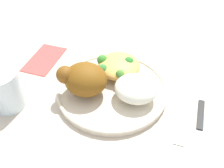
{
  "coord_description": "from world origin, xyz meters",
  "views": [
    {
      "loc": [
        -0.11,
        0.38,
        0.4
      ],
      "look_at": [
        0.0,
        0.0,
        0.03
      ],
      "focal_mm": 40.09,
      "sensor_mm": 36.0,
      "label": 1
    }
  ],
  "objects_px": {
    "plate": "(112,90)",
    "knife": "(200,129)",
    "fork": "(182,119)",
    "napkin": "(44,59)",
    "roasted_chicken": "(84,79)",
    "water_glass": "(5,90)",
    "mac_cheese_with_broccoli": "(117,65)",
    "rice_pile": "(136,89)"
  },
  "relations": [
    {
      "from": "plate",
      "to": "roasted_chicken",
      "type": "distance_m",
      "value": 0.07
    },
    {
      "from": "mac_cheese_with_broccoli",
      "to": "knife",
      "type": "height_order",
      "value": "mac_cheese_with_broccoli"
    },
    {
      "from": "plate",
      "to": "water_glass",
      "type": "bearing_deg",
      "value": 26.14
    },
    {
      "from": "rice_pile",
      "to": "fork",
      "type": "distance_m",
      "value": 0.11
    },
    {
      "from": "mac_cheese_with_broccoli",
      "to": "napkin",
      "type": "height_order",
      "value": "mac_cheese_with_broccoli"
    },
    {
      "from": "plate",
      "to": "rice_pile",
      "type": "xyz_separation_m",
      "value": [
        -0.05,
        0.01,
        0.03
      ]
    },
    {
      "from": "water_glass",
      "to": "knife",
      "type": "bearing_deg",
      "value": -173.24
    },
    {
      "from": "rice_pile",
      "to": "napkin",
      "type": "distance_m",
      "value": 0.27
    },
    {
      "from": "rice_pile",
      "to": "knife",
      "type": "distance_m",
      "value": 0.15
    },
    {
      "from": "plate",
      "to": "mac_cheese_with_broccoli",
      "type": "height_order",
      "value": "mac_cheese_with_broccoli"
    },
    {
      "from": "plate",
      "to": "napkin",
      "type": "relative_size",
      "value": 2.02
    },
    {
      "from": "fork",
      "to": "knife",
      "type": "height_order",
      "value": "knife"
    },
    {
      "from": "plate",
      "to": "water_glass",
      "type": "relative_size",
      "value": 2.85
    },
    {
      "from": "roasted_chicken",
      "to": "mac_cheese_with_broccoli",
      "type": "xyz_separation_m",
      "value": [
        -0.05,
        -0.08,
        -0.02
      ]
    },
    {
      "from": "mac_cheese_with_broccoli",
      "to": "rice_pile",
      "type": "bearing_deg",
      "value": 131.76
    },
    {
      "from": "plate",
      "to": "rice_pile",
      "type": "distance_m",
      "value": 0.06
    },
    {
      "from": "mac_cheese_with_broccoli",
      "to": "knife",
      "type": "bearing_deg",
      "value": 151.93
    },
    {
      "from": "rice_pile",
      "to": "fork",
      "type": "bearing_deg",
      "value": 167.01
    },
    {
      "from": "water_glass",
      "to": "napkin",
      "type": "bearing_deg",
      "value": -88.16
    },
    {
      "from": "rice_pile",
      "to": "napkin",
      "type": "relative_size",
      "value": 0.74
    },
    {
      "from": "plate",
      "to": "napkin",
      "type": "height_order",
      "value": "plate"
    },
    {
      "from": "rice_pile",
      "to": "water_glass",
      "type": "relative_size",
      "value": 1.05
    },
    {
      "from": "roasted_chicken",
      "to": "napkin",
      "type": "relative_size",
      "value": 0.85
    },
    {
      "from": "roasted_chicken",
      "to": "fork",
      "type": "bearing_deg",
      "value": 177.71
    },
    {
      "from": "fork",
      "to": "knife",
      "type": "relative_size",
      "value": 0.75
    },
    {
      "from": "plate",
      "to": "water_glass",
      "type": "height_order",
      "value": "water_glass"
    },
    {
      "from": "mac_cheese_with_broccoli",
      "to": "water_glass",
      "type": "height_order",
      "value": "water_glass"
    },
    {
      "from": "rice_pile",
      "to": "water_glass",
      "type": "bearing_deg",
      "value": 18.65
    },
    {
      "from": "roasted_chicken",
      "to": "napkin",
      "type": "xyz_separation_m",
      "value": [
        0.15,
        -0.09,
        -0.05
      ]
    },
    {
      "from": "plate",
      "to": "water_glass",
      "type": "distance_m",
      "value": 0.22
    },
    {
      "from": "fork",
      "to": "water_glass",
      "type": "bearing_deg",
      "value": 9.83
    },
    {
      "from": "plate",
      "to": "mac_cheese_with_broccoli",
      "type": "bearing_deg",
      "value": -85.52
    },
    {
      "from": "fork",
      "to": "roasted_chicken",
      "type": "bearing_deg",
      "value": -2.29
    },
    {
      "from": "plate",
      "to": "napkin",
      "type": "bearing_deg",
      "value": -17.67
    },
    {
      "from": "roasted_chicken",
      "to": "knife",
      "type": "distance_m",
      "value": 0.25
    },
    {
      "from": "knife",
      "to": "water_glass",
      "type": "height_order",
      "value": "water_glass"
    },
    {
      "from": "rice_pile",
      "to": "mac_cheese_with_broccoli",
      "type": "xyz_separation_m",
      "value": [
        0.06,
        -0.07,
        -0.0
      ]
    },
    {
      "from": "plate",
      "to": "knife",
      "type": "xyz_separation_m",
      "value": [
        -0.19,
        0.05,
        -0.0
      ]
    },
    {
      "from": "roasted_chicken",
      "to": "water_glass",
      "type": "distance_m",
      "value": 0.16
    },
    {
      "from": "mac_cheese_with_broccoli",
      "to": "fork",
      "type": "xyz_separation_m",
      "value": [
        -0.16,
        0.09,
        -0.03
      ]
    },
    {
      "from": "roasted_chicken",
      "to": "knife",
      "type": "bearing_deg",
      "value": 174.52
    },
    {
      "from": "napkin",
      "to": "water_glass",
      "type": "bearing_deg",
      "value": 91.84
    }
  ]
}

